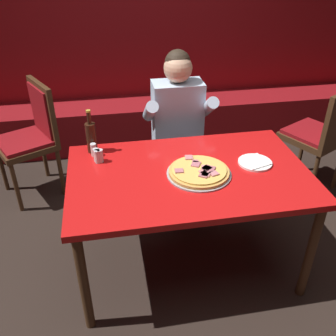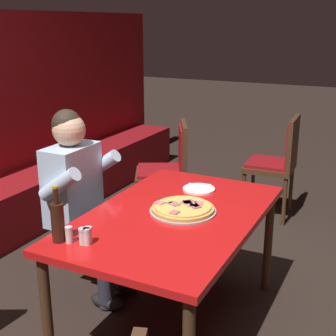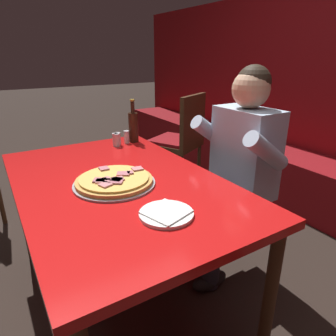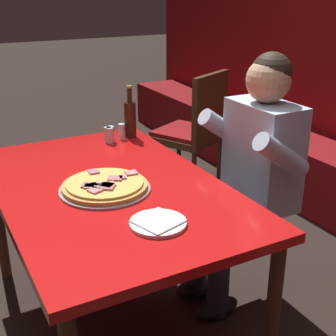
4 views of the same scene
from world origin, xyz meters
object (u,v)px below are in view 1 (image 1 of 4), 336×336
(plate_white_paper, at_px, (255,162))
(shaker_red_pepper_flakes, at_px, (100,156))
(beer_bottle, at_px, (91,136))
(dining_chair_side_aisle, at_px, (33,132))
(shaker_parmesan, at_px, (96,155))
(shaker_oregano, at_px, (97,157))
(shaker_black_pepper, at_px, (94,150))
(dining_chair_near_left, at_px, (323,132))
(pizza, at_px, (199,172))
(diner_seated_blue_shirt, at_px, (179,128))
(main_dining_table, at_px, (189,182))

(plate_white_paper, xyz_separation_m, shaker_red_pepper_flakes, (-0.95, 0.19, 0.03))
(beer_bottle, xyz_separation_m, dining_chair_side_aisle, (-0.51, 0.74, -0.29))
(shaker_parmesan, bearing_deg, shaker_oregano, -73.35)
(shaker_black_pepper, bearing_deg, dining_chair_near_left, 11.16)
(pizza, xyz_separation_m, shaker_oregano, (-0.59, 0.25, 0.02))
(pizza, distance_m, shaker_red_pepper_flakes, 0.62)
(shaker_oregano, bearing_deg, diner_seated_blue_shirt, 37.78)
(shaker_red_pepper_flakes, bearing_deg, shaker_parmesan, 144.31)
(pizza, height_order, shaker_oregano, shaker_oregano)
(main_dining_table, distance_m, plate_white_paper, 0.44)
(diner_seated_blue_shirt, xyz_separation_m, dining_chair_side_aisle, (-1.16, 0.41, -0.14))
(beer_bottle, xyz_separation_m, shaker_black_pepper, (0.01, -0.06, -0.07))
(beer_bottle, distance_m, diner_seated_blue_shirt, 0.75)
(dining_chair_near_left, distance_m, dining_chair_side_aisle, 2.41)
(shaker_red_pepper_flakes, relative_size, diner_seated_blue_shirt, 0.07)
(beer_bottle, bearing_deg, dining_chair_side_aisle, 124.35)
(plate_white_paper, bearing_deg, pizza, -171.03)
(main_dining_table, relative_size, dining_chair_side_aisle, 1.49)
(dining_chair_side_aisle, bearing_deg, main_dining_table, -45.73)
(dining_chair_near_left, bearing_deg, beer_bottle, -170.61)
(main_dining_table, xyz_separation_m, shaker_oregano, (-0.54, 0.21, 0.11))
(main_dining_table, height_order, dining_chair_side_aisle, dining_chair_side_aisle)
(main_dining_table, bearing_deg, shaker_oregano, 158.58)
(main_dining_table, distance_m, dining_chair_side_aisle, 1.55)
(diner_seated_blue_shirt, bearing_deg, plate_white_paper, -62.77)
(shaker_parmesan, relative_size, shaker_red_pepper_flakes, 1.00)
(plate_white_paper, height_order, beer_bottle, beer_bottle)
(shaker_parmesan, xyz_separation_m, diner_seated_blue_shirt, (0.63, 0.46, -0.08))
(beer_bottle, height_order, shaker_oregano, beer_bottle)
(pizza, bearing_deg, shaker_oregano, 157.38)
(pizza, height_order, shaker_parmesan, shaker_parmesan)
(dining_chair_near_left, bearing_deg, pizza, -150.51)
(shaker_red_pepper_flakes, relative_size, shaker_oregano, 1.00)
(main_dining_table, relative_size, beer_bottle, 4.96)
(shaker_parmesan, distance_m, shaker_black_pepper, 0.07)
(beer_bottle, distance_m, shaker_black_pepper, 0.09)
(shaker_oregano, relative_size, diner_seated_blue_shirt, 0.07)
(pizza, height_order, diner_seated_blue_shirt, diner_seated_blue_shirt)
(shaker_black_pepper, height_order, dining_chair_near_left, dining_chair_near_left)
(main_dining_table, bearing_deg, diner_seated_blue_shirt, 83.16)
(beer_bottle, relative_size, shaker_red_pepper_flakes, 3.40)
(shaker_oregano, height_order, dining_chair_side_aisle, dining_chair_side_aisle)
(diner_seated_blue_shirt, bearing_deg, dining_chair_side_aisle, 160.42)
(shaker_red_pepper_flakes, bearing_deg, plate_white_paper, -11.38)
(beer_bottle, bearing_deg, dining_chair_near_left, 9.39)
(main_dining_table, distance_m, dining_chair_near_left, 1.46)
(pizza, bearing_deg, plate_white_paper, 8.97)
(plate_white_paper, xyz_separation_m, beer_bottle, (-0.99, 0.34, 0.10))
(plate_white_paper, bearing_deg, shaker_oregano, 169.05)
(main_dining_table, relative_size, shaker_black_pepper, 16.85)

